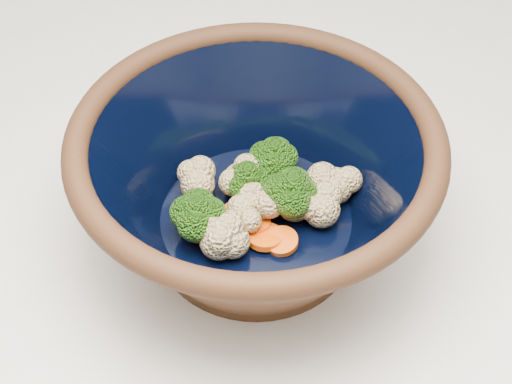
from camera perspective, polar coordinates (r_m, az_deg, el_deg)
counter at (r=1.08m, az=-0.01°, el=-15.12°), size 1.20×1.20×0.90m
mixing_bowl at (r=0.60m, az=0.00°, el=0.83°), size 0.39×0.39×0.13m
vegetable_pile at (r=0.62m, az=0.47°, el=-0.33°), size 0.16×0.13×0.05m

